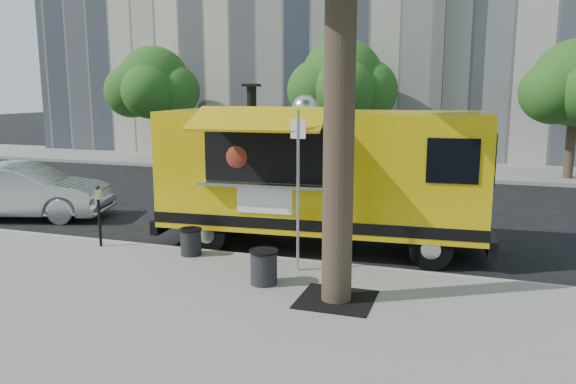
% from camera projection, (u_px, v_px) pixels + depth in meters
% --- Properties ---
extents(ground, '(120.00, 120.00, 0.00)m').
position_uv_depth(ground, '(253.00, 249.00, 12.52)').
color(ground, black).
rests_on(ground, ground).
extents(sidewalk, '(60.00, 6.00, 0.15)m').
position_uv_depth(sidewalk, '(156.00, 312.00, 8.78)').
color(sidewalk, gray).
rests_on(sidewalk, ground).
extents(curb, '(60.00, 0.14, 0.16)m').
position_uv_depth(curb, '(236.00, 257.00, 11.64)').
color(curb, '#999993').
rests_on(curb, ground).
extents(far_sidewalk, '(60.00, 5.00, 0.15)m').
position_uv_depth(far_sidewalk, '(366.00, 167.00, 25.09)').
color(far_sidewalk, gray).
rests_on(far_sidewalk, ground).
extents(tree_well, '(1.20, 1.20, 0.02)m').
position_uv_depth(tree_well, '(336.00, 299.00, 9.07)').
color(tree_well, black).
rests_on(tree_well, sidewalk).
extents(far_tree_a, '(3.42, 3.42, 5.36)m').
position_uv_depth(far_tree_a, '(154.00, 83.00, 26.44)').
color(far_tree_a, '#33261C').
rests_on(far_tree_a, far_sidewalk).
extents(far_tree_b, '(3.60, 3.60, 5.50)m').
position_uv_depth(far_tree_b, '(342.00, 81.00, 23.98)').
color(far_tree_b, '#33261C').
rests_on(far_tree_b, far_sidewalk).
extents(far_tree_c, '(3.24, 3.24, 5.21)m').
position_uv_depth(far_tree_c, '(576.00, 83.00, 20.90)').
color(far_tree_c, '#33261C').
rests_on(far_tree_c, far_sidewalk).
extents(sign_post, '(0.28, 0.06, 3.00)m').
position_uv_depth(sign_post, '(298.00, 181.00, 10.26)').
color(sign_post, silver).
rests_on(sign_post, sidewalk).
extents(parking_meter, '(0.11, 0.11, 1.33)m').
position_uv_depth(parking_meter, '(99.00, 209.00, 12.03)').
color(parking_meter, black).
rests_on(parking_meter, sidewalk).
extents(food_truck, '(7.41, 3.77, 3.60)m').
position_uv_depth(food_truck, '(320.00, 173.00, 12.31)').
color(food_truck, '#DBB30B').
rests_on(food_truck, ground).
extents(sedan, '(4.87, 2.85, 1.52)m').
position_uv_depth(sedan, '(23.00, 191.00, 15.33)').
color(sedan, '#B0B3B8').
rests_on(sedan, ground).
extents(trash_bin_left, '(0.46, 0.46, 0.55)m').
position_uv_depth(trash_bin_left, '(191.00, 241.00, 11.49)').
color(trash_bin_left, black).
rests_on(trash_bin_left, sidewalk).
extents(trash_bin_right, '(0.51, 0.51, 0.61)m').
position_uv_depth(trash_bin_right, '(264.00, 266.00, 9.76)').
color(trash_bin_right, black).
rests_on(trash_bin_right, sidewalk).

